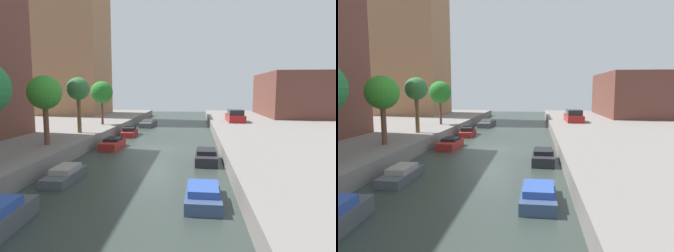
% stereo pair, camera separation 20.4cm
% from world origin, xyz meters
% --- Properties ---
extents(ground_plane, '(84.00, 84.00, 0.00)m').
position_xyz_m(ground_plane, '(0.00, 0.00, 0.00)').
color(ground_plane, '#2D3833').
extents(apartment_tower_far, '(10.00, 8.87, 22.81)m').
position_xyz_m(apartment_tower_far, '(-16.00, 21.74, 12.41)').
color(apartment_tower_far, '#9E704C').
rests_on(apartment_tower_far, quay_left).
extents(low_block_right, '(10.00, 14.47, 6.18)m').
position_xyz_m(low_block_right, '(18.00, 21.78, 4.09)').
color(low_block_right, brown).
rests_on(low_block_right, quay_right).
extents(street_tree_2, '(2.27, 2.27, 4.69)m').
position_xyz_m(street_tree_2, '(-6.93, -3.83, 4.49)').
color(street_tree_2, brown).
rests_on(street_tree_2, quay_left).
extents(street_tree_3, '(1.96, 1.96, 4.81)m').
position_xyz_m(street_tree_3, '(-6.93, 1.82, 4.72)').
color(street_tree_3, brown).
rests_on(street_tree_3, quay_left).
extents(street_tree_4, '(2.38, 2.38, 4.68)m').
position_xyz_m(street_tree_4, '(-6.93, 8.15, 4.46)').
color(street_tree_4, brown).
rests_on(street_tree_4, quay_left).
extents(parked_car, '(1.92, 4.80, 1.44)m').
position_xyz_m(parked_car, '(7.89, 12.62, 1.60)').
color(parked_car, maroon).
rests_on(parked_car, quay_right).
extents(moored_boat_left_2, '(1.26, 3.18, 0.73)m').
position_xyz_m(moored_boat_left_2, '(-3.58, -8.39, 0.31)').
color(moored_boat_left_2, '#4C5156').
rests_on(moored_boat_left_2, ground_plane).
extents(moored_boat_left_3, '(1.47, 3.22, 0.82)m').
position_xyz_m(moored_boat_left_3, '(-3.53, 0.25, 0.36)').
color(moored_boat_left_3, maroon).
rests_on(moored_boat_left_3, ground_plane).
extents(moored_boat_left_4, '(1.45, 3.61, 0.92)m').
position_xyz_m(moored_boat_left_4, '(-3.63, 6.80, 0.38)').
color(moored_boat_left_4, maroon).
rests_on(moored_boat_left_4, ground_plane).
extents(moored_boat_left_5, '(1.80, 4.63, 0.86)m').
position_xyz_m(moored_boat_left_5, '(-3.01, 15.08, 0.37)').
color(moored_boat_left_5, '#4C5156').
rests_on(moored_boat_left_5, ground_plane).
extents(moored_boat_right_1, '(1.50, 3.14, 0.80)m').
position_xyz_m(moored_boat_right_1, '(3.55, -10.80, 0.34)').
color(moored_boat_right_1, '#33476B').
rests_on(moored_boat_right_1, ground_plane).
extents(moored_boat_right_2, '(1.47, 3.09, 0.88)m').
position_xyz_m(moored_boat_right_2, '(3.91, -3.91, 0.38)').
color(moored_boat_right_2, '#232328').
rests_on(moored_boat_right_2, ground_plane).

